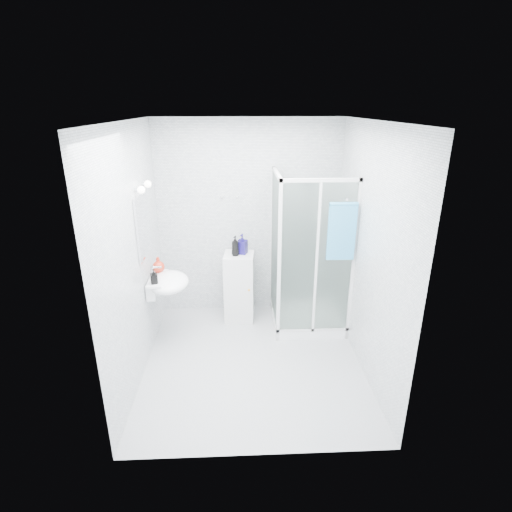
{
  "coord_description": "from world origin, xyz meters",
  "views": [
    {
      "loc": [
        -0.14,
        -3.81,
        2.74
      ],
      "look_at": [
        0.05,
        0.35,
        1.15
      ],
      "focal_mm": 28.0,
      "sensor_mm": 36.0,
      "label": 1
    }
  ],
  "objects_px": {
    "shampoo_bottle_b": "(242,244)",
    "soap_dispenser_orange": "(158,265)",
    "shampoo_bottle_a": "(235,246)",
    "soap_dispenser_black": "(154,276)",
    "wall_basin": "(167,283)",
    "storage_cabinet": "(239,287)",
    "shower_enclosure": "(303,295)",
    "hand_towel": "(342,230)"
  },
  "relations": [
    {
      "from": "shampoo_bottle_a",
      "to": "shampoo_bottle_b",
      "type": "xyz_separation_m",
      "value": [
        0.09,
        0.07,
        0.0
      ]
    },
    {
      "from": "storage_cabinet",
      "to": "soap_dispenser_black",
      "type": "bearing_deg",
      "value": -138.15
    },
    {
      "from": "shower_enclosure",
      "to": "hand_towel",
      "type": "height_order",
      "value": "shower_enclosure"
    },
    {
      "from": "wall_basin",
      "to": "storage_cabinet",
      "type": "xyz_separation_m",
      "value": [
        0.84,
        0.56,
        -0.33
      ]
    },
    {
      "from": "wall_basin",
      "to": "soap_dispenser_orange",
      "type": "xyz_separation_m",
      "value": [
        -0.12,
        0.17,
        0.16
      ]
    },
    {
      "from": "soap_dispenser_orange",
      "to": "shampoo_bottle_a",
      "type": "bearing_deg",
      "value": 20.7
    },
    {
      "from": "shampoo_bottle_a",
      "to": "soap_dispenser_black",
      "type": "xyz_separation_m",
      "value": [
        -0.91,
        -0.67,
        -0.11
      ]
    },
    {
      "from": "shampoo_bottle_b",
      "to": "soap_dispenser_black",
      "type": "distance_m",
      "value": 1.25
    },
    {
      "from": "hand_towel",
      "to": "soap_dispenser_black",
      "type": "xyz_separation_m",
      "value": [
        -2.1,
        -0.07,
        -0.49
      ]
    },
    {
      "from": "wall_basin",
      "to": "shampoo_bottle_b",
      "type": "xyz_separation_m",
      "value": [
        0.89,
        0.59,
        0.26
      ]
    },
    {
      "from": "wall_basin",
      "to": "soap_dispenser_black",
      "type": "height_order",
      "value": "soap_dispenser_black"
    },
    {
      "from": "shower_enclosure",
      "to": "storage_cabinet",
      "type": "relative_size",
      "value": 2.16
    },
    {
      "from": "shampoo_bottle_a",
      "to": "soap_dispenser_orange",
      "type": "xyz_separation_m",
      "value": [
        -0.92,
        -0.35,
        -0.1
      ]
    },
    {
      "from": "shower_enclosure",
      "to": "shampoo_bottle_b",
      "type": "bearing_deg",
      "value": 160.23
    },
    {
      "from": "shower_enclosure",
      "to": "soap_dispenser_black",
      "type": "xyz_separation_m",
      "value": [
        -1.76,
        -0.47,
        0.5
      ]
    },
    {
      "from": "shower_enclosure",
      "to": "wall_basin",
      "type": "bearing_deg",
      "value": -169.19
    },
    {
      "from": "shower_enclosure",
      "to": "storage_cabinet",
      "type": "bearing_deg",
      "value": 163.4
    },
    {
      "from": "storage_cabinet",
      "to": "shampoo_bottle_a",
      "type": "xyz_separation_m",
      "value": [
        -0.04,
        -0.04,
        0.59
      ]
    },
    {
      "from": "shampoo_bottle_b",
      "to": "wall_basin",
      "type": "bearing_deg",
      "value": -146.39
    },
    {
      "from": "storage_cabinet",
      "to": "soap_dispenser_orange",
      "type": "bearing_deg",
      "value": -153.21
    },
    {
      "from": "shampoo_bottle_b",
      "to": "soap_dispenser_orange",
      "type": "xyz_separation_m",
      "value": [
        -1.01,
        -0.42,
        -0.1
      ]
    },
    {
      "from": "storage_cabinet",
      "to": "shampoo_bottle_b",
      "type": "distance_m",
      "value": 0.6
    },
    {
      "from": "wall_basin",
      "to": "storage_cabinet",
      "type": "distance_m",
      "value": 1.07
    },
    {
      "from": "hand_towel",
      "to": "soap_dispenser_orange",
      "type": "xyz_separation_m",
      "value": [
        -2.11,
        0.26,
        -0.48
      ]
    },
    {
      "from": "shampoo_bottle_a",
      "to": "shampoo_bottle_b",
      "type": "height_order",
      "value": "shampoo_bottle_b"
    },
    {
      "from": "soap_dispenser_orange",
      "to": "soap_dispenser_black",
      "type": "distance_m",
      "value": 0.33
    },
    {
      "from": "shampoo_bottle_a",
      "to": "storage_cabinet",
      "type": "bearing_deg",
      "value": 39.95
    },
    {
      "from": "shampoo_bottle_b",
      "to": "shower_enclosure",
      "type": "bearing_deg",
      "value": -19.77
    },
    {
      "from": "storage_cabinet",
      "to": "shampoo_bottle_a",
      "type": "bearing_deg",
      "value": -135.01
    },
    {
      "from": "shower_enclosure",
      "to": "shampoo_bottle_b",
      "type": "height_order",
      "value": "shower_enclosure"
    },
    {
      "from": "wall_basin",
      "to": "shampoo_bottle_a",
      "type": "distance_m",
      "value": 0.99
    },
    {
      "from": "wall_basin",
      "to": "storage_cabinet",
      "type": "bearing_deg",
      "value": 33.45
    },
    {
      "from": "shower_enclosure",
      "to": "hand_towel",
      "type": "distance_m",
      "value": 1.12
    },
    {
      "from": "soap_dispenser_black",
      "to": "shampoo_bottle_b",
      "type": "bearing_deg",
      "value": 36.79
    },
    {
      "from": "hand_towel",
      "to": "soap_dispenser_black",
      "type": "height_order",
      "value": "hand_towel"
    },
    {
      "from": "wall_basin",
      "to": "shampoo_bottle_b",
      "type": "distance_m",
      "value": 1.1
    },
    {
      "from": "wall_basin",
      "to": "hand_towel",
      "type": "height_order",
      "value": "hand_towel"
    },
    {
      "from": "hand_towel",
      "to": "soap_dispenser_black",
      "type": "relative_size",
      "value": 3.97
    },
    {
      "from": "hand_towel",
      "to": "shampoo_bottle_b",
      "type": "xyz_separation_m",
      "value": [
        -1.1,
        0.68,
        -0.38
      ]
    },
    {
      "from": "shower_enclosure",
      "to": "hand_towel",
      "type": "relative_size",
      "value": 3.01
    },
    {
      "from": "storage_cabinet",
      "to": "hand_towel",
      "type": "relative_size",
      "value": 1.39
    },
    {
      "from": "hand_towel",
      "to": "shampoo_bottle_b",
      "type": "relative_size",
      "value": 2.54
    }
  ]
}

